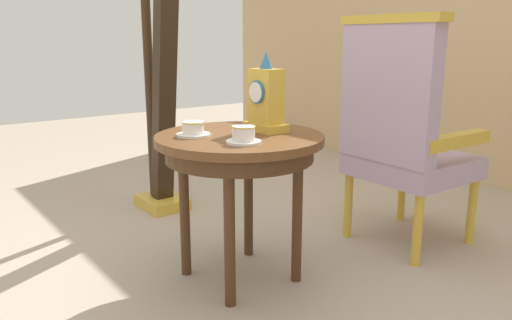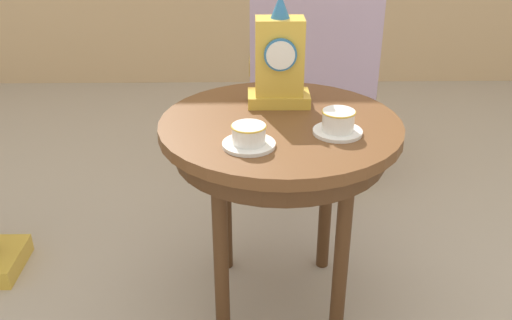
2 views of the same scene
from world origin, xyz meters
name	(u,v)px [view 2 (image 2 of 2)]	position (x,y,z in m)	size (l,w,h in m)	color
ground_plane	(260,290)	(0.00, 0.00, 0.00)	(10.00, 10.00, 0.00)	tan
side_table	(280,145)	(0.06, -0.03, 0.57)	(0.71, 0.71, 0.64)	brown
teacup_left	(249,137)	(-0.04, -0.20, 0.67)	(0.14, 0.14, 0.06)	white
teacup_right	(338,123)	(0.21, -0.12, 0.68)	(0.14, 0.14, 0.07)	white
mantel_clock	(279,62)	(0.06, 0.11, 0.78)	(0.19, 0.11, 0.34)	gold
armchair	(312,55)	(0.24, 0.81, 0.59)	(0.56, 0.55, 1.14)	#B299B7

